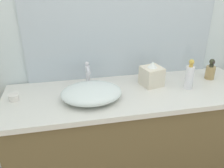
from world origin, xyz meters
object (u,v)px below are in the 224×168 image
object	(u,v)px
lotion_bottle	(189,76)
candle_jar	(14,98)
soap_dispenser	(210,71)
sink_basin	(91,93)
tissue_box	(152,75)

from	to	relation	value
lotion_bottle	candle_jar	size ratio (longest dim) A/B	3.42
soap_dispenser	candle_jar	distance (m)	1.39
soap_dispenser	lotion_bottle	xyz separation A→B (m)	(-0.24, -0.11, 0.03)
sink_basin	candle_jar	size ratio (longest dim) A/B	6.22
sink_basin	soap_dispenser	xyz separation A→B (m)	(0.91, 0.14, 0.02)
lotion_bottle	sink_basin	bearing A→B (deg)	-178.10
lotion_bottle	candle_jar	bearing A→B (deg)	176.84
tissue_box	candle_jar	bearing A→B (deg)	-177.66
soap_dispenser	lotion_bottle	bearing A→B (deg)	-154.15
sink_basin	candle_jar	xyz separation A→B (m)	(-0.48, 0.09, -0.03)
soap_dispenser	sink_basin	bearing A→B (deg)	-171.47
soap_dispenser	tissue_box	distance (m)	0.47
soap_dispenser	tissue_box	world-z (taller)	tissue_box
candle_jar	soap_dispenser	bearing A→B (deg)	2.09
soap_dispenser	candle_jar	world-z (taller)	soap_dispenser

